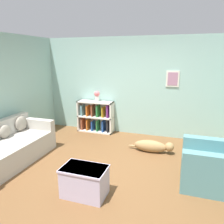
{
  "coord_description": "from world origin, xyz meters",
  "views": [
    {
      "loc": [
        1.29,
        -3.48,
        2.1
      ],
      "look_at": [
        0.0,
        0.4,
        1.05
      ],
      "focal_mm": 35.0,
      "sensor_mm": 36.0,
      "label": 1
    }
  ],
  "objects_px": {
    "bookshelf": "(96,117)",
    "couch": "(5,149)",
    "dog": "(153,146)",
    "vase": "(97,96)",
    "coffee_table": "(85,181)",
    "recliner_chair": "(215,166)"
  },
  "relations": [
    {
      "from": "bookshelf",
      "to": "couch",
      "type": "bearing_deg",
      "value": -111.99
    },
    {
      "from": "couch",
      "to": "dog",
      "type": "relative_size",
      "value": 2.01
    },
    {
      "from": "bookshelf",
      "to": "dog",
      "type": "height_order",
      "value": "bookshelf"
    },
    {
      "from": "vase",
      "to": "coffee_table",
      "type": "bearing_deg",
      "value": -71.65
    },
    {
      "from": "couch",
      "to": "coffee_table",
      "type": "bearing_deg",
      "value": -12.55
    },
    {
      "from": "bookshelf",
      "to": "vase",
      "type": "bearing_deg",
      "value": -21.13
    },
    {
      "from": "dog",
      "to": "vase",
      "type": "bearing_deg",
      "value": 152.33
    },
    {
      "from": "recliner_chair",
      "to": "coffee_table",
      "type": "height_order",
      "value": "recliner_chair"
    },
    {
      "from": "couch",
      "to": "vase",
      "type": "height_order",
      "value": "vase"
    },
    {
      "from": "coffee_table",
      "to": "recliner_chair",
      "type": "bearing_deg",
      "value": 25.87
    },
    {
      "from": "coffee_table",
      "to": "vase",
      "type": "xyz_separation_m",
      "value": [
        -0.93,
        2.8,
        0.79
      ]
    },
    {
      "from": "coffee_table",
      "to": "dog",
      "type": "distance_m",
      "value": 2.06
    },
    {
      "from": "bookshelf",
      "to": "recliner_chair",
      "type": "bearing_deg",
      "value": -33.12
    },
    {
      "from": "recliner_chair",
      "to": "coffee_table",
      "type": "distance_m",
      "value": 2.13
    },
    {
      "from": "coffee_table",
      "to": "dog",
      "type": "height_order",
      "value": "coffee_table"
    },
    {
      "from": "recliner_chair",
      "to": "couch",
      "type": "bearing_deg",
      "value": -172.68
    },
    {
      "from": "recliner_chair",
      "to": "dog",
      "type": "xyz_separation_m",
      "value": [
        -1.15,
        0.98,
        -0.22
      ]
    },
    {
      "from": "bookshelf",
      "to": "recliner_chair",
      "type": "relative_size",
      "value": 1.04
    },
    {
      "from": "recliner_chair",
      "to": "dog",
      "type": "bearing_deg",
      "value": 139.49
    },
    {
      "from": "bookshelf",
      "to": "coffee_table",
      "type": "relative_size",
      "value": 1.48
    },
    {
      "from": "dog",
      "to": "bookshelf",
      "type": "bearing_deg",
      "value": 152.52
    },
    {
      "from": "bookshelf",
      "to": "coffee_table",
      "type": "distance_m",
      "value": 2.99
    }
  ]
}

